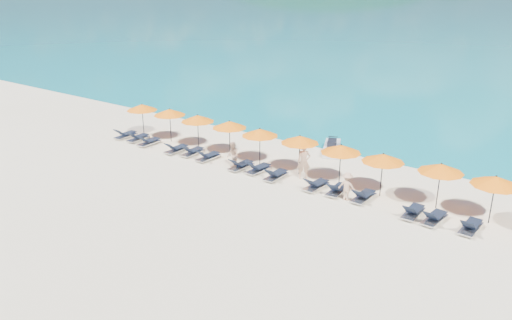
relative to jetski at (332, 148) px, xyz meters
The scene contains 32 objects.
ground 9.59m from the jetski, 96.38° to the right, with size 1400.00×1400.00×0.00m, color beige.
headland_main 611.16m from the jetski, 119.58° to the left, with size 374.00×242.00×126.50m.
headland_small 571.92m from the jetski, 105.35° to the left, with size 162.00×126.00×85.50m.
jetski is the anchor object (origin of this frame).
beachgoer_a 4.79m from the jetski, 80.51° to the right, with size 0.71×0.46×1.94m, color tan.
beachgoer_b 6.65m from the jetski, 119.15° to the right, with size 0.77×0.44×1.59m, color tan.
beachgoer_c 7.07m from the jetski, 55.96° to the right, with size 0.92×0.43×1.42m, color tan.
umbrella_0 13.20m from the jetski, 160.48° to the right, with size 2.10×2.10×2.28m.
umbrella_1 10.83m from the jetski, 156.91° to the right, with size 2.10×2.10×2.28m.
umbrella_2 8.61m from the jetski, 149.53° to the right, with size 2.10×2.10×2.28m.
umbrella_3 6.56m from the jetski, 138.49° to the right, with size 2.10×2.10×2.28m.
umbrella_4 5.29m from the jetski, 117.49° to the right, with size 2.10×2.10×2.28m.
umbrella_5 4.58m from the jetski, 86.81° to the right, with size 2.10×2.10×2.28m.
umbrella_6 5.46m from the jetski, 57.62° to the right, with size 2.10×2.10×2.28m.
umbrella_7 6.96m from the jetski, 41.08° to the right, with size 2.10×2.10×2.28m.
umbrella_8 9.01m from the jetski, 28.27° to the right, with size 2.10×2.10×2.28m.
umbrella_9 11.21m from the jetski, 23.27° to the right, with size 2.10×2.10×2.28m.
lounger_0 14.06m from the jetski, 156.96° to the right, with size 0.70×1.73×0.66m.
lounger_1 12.93m from the jetski, 155.12° to the right, with size 0.78×1.75×0.66m.
lounger_2 11.87m from the jetski, 151.67° to the right, with size 0.69×1.72×0.66m.
lounger_3 9.73m from the jetski, 144.62° to the right, with size 0.63×1.70×0.66m.
lounger_4 8.66m from the jetski, 141.35° to the right, with size 0.71×1.73×0.66m.
lounger_5 7.71m from the jetski, 134.23° to the right, with size 0.66×1.72×0.66m.
lounger_6 6.25m from the jetski, 116.99° to the right, with size 0.71×1.73×0.66m.
lounger_7 5.68m from the jetski, 107.77° to the right, with size 0.73×1.74×0.66m.
lounger_8 5.66m from the jetski, 93.91° to the right, with size 0.65×1.71×0.66m.
lounger_9 5.95m from the jetski, 69.56° to the right, with size 0.77×1.75×0.66m.
lounger_10 6.35m from the jetski, 59.28° to the right, with size 0.71×1.73×0.66m.
lounger_11 7.15m from the jetski, 49.43° to the right, with size 0.68×1.72×0.66m.
lounger_12 9.21m from the jetski, 38.28° to the right, with size 0.64×1.71×0.66m.
lounger_13 10.02m from the jetski, 35.02° to the right, with size 0.78×1.75×0.66m.
lounger_14 11.27m from the jetski, 30.25° to the right, with size 0.68×1.72×0.66m.
Camera 1 is at (14.75, -16.99, 10.08)m, focal length 35.00 mm.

